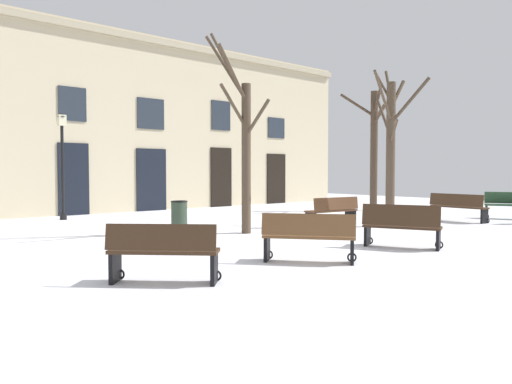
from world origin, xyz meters
name	(u,v)px	position (x,y,z in m)	size (l,w,h in m)	color
ground_plane	(293,228)	(0.00, 0.00, 0.00)	(34.70, 34.70, 0.00)	white
building_facade	(151,123)	(0.00, 8.33, 3.62)	(21.68, 0.60, 7.17)	beige
tree_center	(244,146)	(-1.81, -0.03, 2.26)	(1.37, 1.24, 5.02)	#4C3D2D
tree_right_of_center	(391,144)	(2.46, -1.55, 2.41)	(2.06, 1.96, 4.73)	#4C3D2D
tree_left_of_center	(374,146)	(6.84, 2.21, 2.66)	(1.61, 2.34, 5.07)	#423326
streetlamp	(62,154)	(-4.16, 6.66, 2.18)	(0.30, 0.30, 3.55)	black
litter_bin	(179,215)	(-2.54, 1.99, 0.40)	(0.48, 0.48, 0.79)	#2D3D2D
bench_back_to_back_left	(163,252)	(-6.23, -3.62, 0.46)	(1.45, 1.42, 0.88)	#3D2819
bench_near_lamp	(511,205)	(7.50, -2.93, 0.47)	(1.18, 1.71, 0.91)	#2D4C33
bench_near_center_tree	(401,226)	(-0.79, -4.01, 0.46)	(1.11, 1.66, 0.93)	#3D2819
bench_facing_shops	(333,211)	(1.35, -0.31, 0.44)	(1.79, 0.69, 0.85)	#51331E
bench_far_corner	(458,207)	(5.34, -2.15, 0.48)	(0.55, 1.86, 0.90)	#3D2819
bench_by_litter_bin	(309,237)	(-3.48, -3.87, 0.46)	(1.39, 1.57, 0.89)	brown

